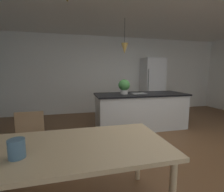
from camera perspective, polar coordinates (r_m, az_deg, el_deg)
name	(u,v)px	position (r m, az deg, el deg)	size (l,w,h in m)	color
ground_plane	(165,151)	(3.31, 18.46, -17.99)	(10.00, 8.40, 0.04)	brown
wall_back_kitchen	(118,75)	(5.99, 2.26, 7.48)	(10.00, 0.12, 2.70)	white
dining_table	(58,153)	(1.65, -18.67, -18.69)	(2.08, 0.92, 0.75)	#D1B284
chair_far_left	(29,142)	(2.56, -27.63, -14.38)	(0.41, 0.41, 0.87)	#A87F56
kitchen_island	(140,110)	(4.23, 10.12, -5.05)	(2.32, 0.91, 0.91)	silver
refrigerator	(152,85)	(6.07, 14.20, 3.74)	(0.74, 0.67, 1.96)	silver
pendant_over_island_main	(125,48)	(4.00, 4.50, 16.57)	(0.17, 0.17, 0.82)	black
potted_plant_on_island	(124,86)	(3.97, 4.35, 3.58)	(0.28, 0.28, 0.37)	beige
vase_on_dining_table	(17,149)	(1.53, -30.92, -15.84)	(0.13, 0.13, 0.15)	slate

